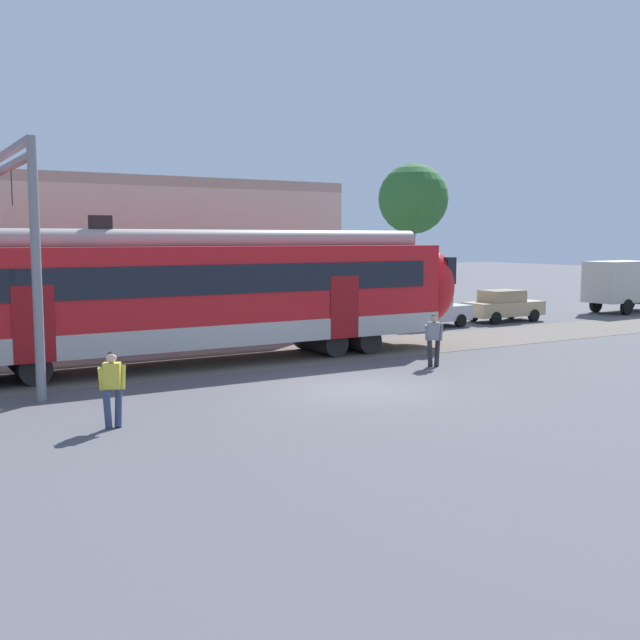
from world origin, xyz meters
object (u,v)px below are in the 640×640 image
object	(u,v)px
pedestrian_yellow	(112,382)
parked_car_silver	(428,310)
pedestrian_grey	(434,336)
parked_car_tan	(503,306)
box_truck	(625,284)

from	to	relation	value
pedestrian_yellow	parked_car_silver	world-z (taller)	pedestrian_yellow
pedestrian_grey	parked_car_tan	world-z (taller)	pedestrian_grey
parked_car_silver	box_truck	distance (m)	13.77
parked_car_tan	box_truck	size ratio (longest dim) A/B	0.76
pedestrian_yellow	pedestrian_grey	xyz separation A→B (m)	(10.84, 2.50, -0.03)
pedestrian_grey	parked_car_silver	distance (m)	10.60
parked_car_tan	box_truck	xyz separation A→B (m)	(9.06, -0.05, 0.79)
pedestrian_grey	box_truck	bearing A→B (deg)	22.29
pedestrian_yellow	box_truck	xyz separation A→B (m)	(31.13, 10.82, 0.58)
parked_car_silver	parked_car_tan	size ratio (longest dim) A/B	1.01
pedestrian_yellow	parked_car_silver	xyz separation A→B (m)	(17.38, 10.84, -0.21)
pedestrian_yellow	box_truck	distance (m)	32.96
pedestrian_grey	box_truck	world-z (taller)	box_truck
parked_car_tan	pedestrian_grey	bearing A→B (deg)	-143.32
pedestrian_yellow	box_truck	bearing A→B (deg)	19.16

